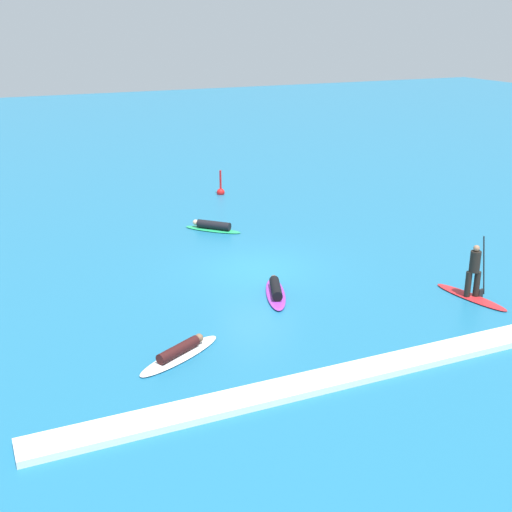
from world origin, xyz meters
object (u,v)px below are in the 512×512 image
surfer_on_purple_board (276,291)px  surfer_on_white_board (180,352)px  marker_buoy (221,191)px  surfer_on_green_board (213,227)px  surfer_on_red_board (473,282)px

surfer_on_purple_board → surfer_on_white_board: 4.98m
surfer_on_purple_board → marker_buoy: 13.40m
marker_buoy → surfer_on_white_board: bearing=-114.7°
surfer_on_green_board → surfer_on_white_board: (-4.74, -10.21, -0.04)m
surfer_on_purple_board → surfer_on_red_board: size_ratio=0.99×
surfer_on_red_board → surfer_on_green_board: bearing=-164.3°
surfer_on_green_board → surfer_on_red_board: bearing=162.0°
surfer_on_white_board → surfer_on_green_board: bearing=36.1°
surfer_on_purple_board → surfer_on_white_board: (-4.15, -2.76, -0.03)m
marker_buoy → surfer_on_purple_board: bearing=-103.5°
surfer_on_red_board → marker_buoy: 16.03m
surfer_on_red_board → marker_buoy: surfer_on_red_board is taller
surfer_on_purple_board → surfer_on_green_board: (0.59, 7.46, 0.01)m
surfer_on_green_board → marker_buoy: size_ratio=1.67×
surfer_on_purple_board → surfer_on_red_board: surfer_on_red_board is taller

